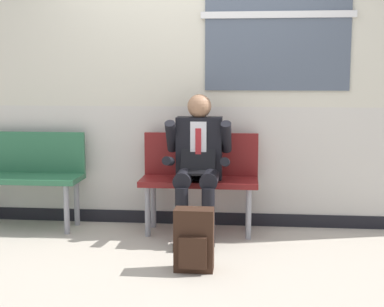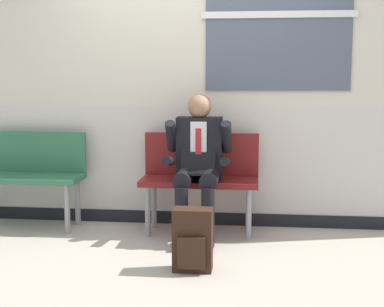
# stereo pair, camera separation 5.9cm
# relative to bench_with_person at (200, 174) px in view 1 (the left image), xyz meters

# --- Properties ---
(ground_plane) EXTENTS (18.00, 18.00, 0.00)m
(ground_plane) POSITION_rel_bench_with_person_xyz_m (-0.09, -0.41, -0.53)
(ground_plane) COLOR #B2A899
(station_wall) EXTENTS (5.30, 0.17, 2.76)m
(station_wall) POSITION_rel_bench_with_person_xyz_m (-0.07, 0.28, 0.86)
(station_wall) COLOR beige
(station_wall) RESTS_ON ground
(bench_with_person) EXTENTS (1.04, 0.42, 0.89)m
(bench_with_person) POSITION_rel_bench_with_person_xyz_m (0.00, 0.00, 0.00)
(bench_with_person) COLOR maroon
(bench_with_person) RESTS_ON ground
(bench_empty) EXTENTS (1.01, 0.42, 0.88)m
(bench_empty) POSITION_rel_bench_with_person_xyz_m (-1.60, -0.00, -0.00)
(bench_empty) COLOR #2D6B47
(bench_empty) RESTS_ON ground
(person_seated) EXTENTS (0.57, 0.70, 1.24)m
(person_seated) POSITION_rel_bench_with_person_xyz_m (0.00, -0.20, 0.14)
(person_seated) COLOR black
(person_seated) RESTS_ON ground
(backpack) EXTENTS (0.28, 0.20, 0.46)m
(backpack) POSITION_rel_bench_with_person_xyz_m (0.05, -1.05, -0.30)
(backpack) COLOR #331E14
(backpack) RESTS_ON ground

